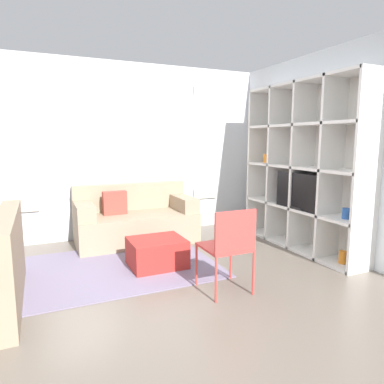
{
  "coord_description": "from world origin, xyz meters",
  "views": [
    {
      "loc": [
        -1.19,
        -2.33,
        1.52
      ],
      "look_at": [
        0.6,
        1.66,
        0.85
      ],
      "focal_mm": 32.0,
      "sensor_mm": 36.0,
      "label": 1
    }
  ],
  "objects": [
    {
      "name": "ground_plane",
      "position": [
        0.0,
        0.0,
        0.0
      ],
      "size": [
        16.0,
        16.0,
        0.0
      ],
      "primitive_type": "plane",
      "color": "#665B51"
    },
    {
      "name": "wall_back",
      "position": [
        0.0,
        3.06,
        1.36
      ],
      "size": [
        5.85,
        0.11,
        2.7
      ],
      "color": "silver",
      "rests_on": "ground_plane"
    },
    {
      "name": "wall_right",
      "position": [
        2.36,
        1.51,
        1.35
      ],
      "size": [
        0.07,
        4.22,
        2.7
      ],
      "primitive_type": "cube",
      "color": "silver",
      "rests_on": "ground_plane"
    },
    {
      "name": "area_rug",
      "position": [
        -0.68,
        1.62,
        0.01
      ],
      "size": [
        2.84,
        1.67,
        0.01
      ],
      "primitive_type": "cube",
      "color": "slate",
      "rests_on": "ground_plane"
    },
    {
      "name": "shelving_unit",
      "position": [
        2.15,
        1.34,
        1.13
      ],
      "size": [
        0.42,
        2.1,
        2.29
      ],
      "color": "silver",
      "rests_on": "ground_plane"
    },
    {
      "name": "couch_main",
      "position": [
        0.07,
        2.59,
        0.32
      ],
      "size": [
        1.73,
        0.86,
        0.85
      ],
      "color": "gray",
      "rests_on": "ground_plane"
    },
    {
      "name": "ottoman",
      "position": [
        0.04,
        1.46,
        0.17
      ],
      "size": [
        0.65,
        0.55,
        0.34
      ],
      "color": "#A82823",
      "rests_on": "ground_plane"
    },
    {
      "name": "folding_chair",
      "position": [
        0.46,
        0.48,
        0.52
      ],
      "size": [
        0.44,
        0.46,
        0.86
      ],
      "rotation": [
        0.0,
        0.0,
        3.14
      ],
      "color": "#CC3D38",
      "rests_on": "ground_plane"
    }
  ]
}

